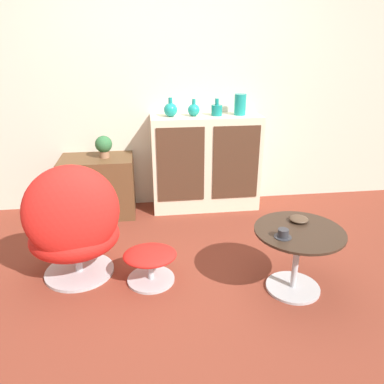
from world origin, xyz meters
The scene contains 14 objects.
ground_plane centered at (0.00, 0.00, 0.00)m, with size 12.00×12.00×0.00m, color brown.
wall_back centered at (0.00, 1.71, 1.30)m, with size 6.40×0.06×2.60m.
sideboard centered at (0.32, 1.49, 0.51)m, with size 1.14×0.39×1.01m.
tv_console centered at (-0.82, 1.45, 0.31)m, with size 0.73×0.47×0.62m.
egg_chair centered at (-0.88, 0.28, 0.45)m, with size 0.79×0.75×0.95m.
ottoman centered at (-0.33, 0.16, 0.19)m, with size 0.41×0.36×0.27m.
coffee_table centered at (0.72, -0.08, 0.33)m, with size 0.63×0.63×0.49m.
vase_leftmost centered at (-0.05, 1.49, 1.08)m, with size 0.14×0.14×0.19m.
vase_inner_left centered at (0.19, 1.49, 1.08)m, with size 0.12×0.12×0.17m.
vase_inner_right centered at (0.43, 1.49, 1.07)m, with size 0.11×0.11×0.17m.
vase_rightmost centered at (0.67, 1.49, 1.12)m, with size 0.12×0.12×0.21m.
potted_plant centered at (-0.73, 1.45, 0.75)m, with size 0.17×0.17×0.22m.
teacup centered at (0.57, -0.16, 0.52)m, with size 0.12×0.12×0.06m.
bowl centered at (0.77, 0.05, 0.51)m, with size 0.14×0.14×0.04m.
Camera 1 is at (-0.33, -2.29, 1.73)m, focal length 35.00 mm.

